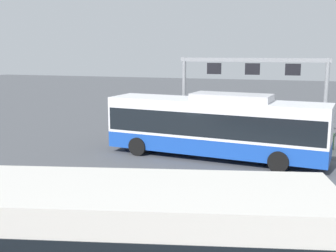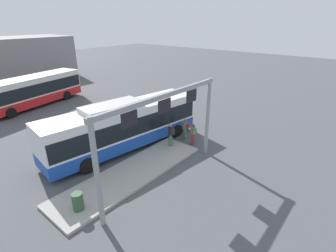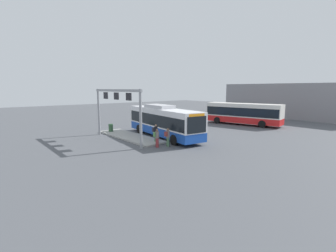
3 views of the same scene
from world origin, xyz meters
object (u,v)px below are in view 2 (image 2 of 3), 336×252
object	(u,v)px
person_waiting_mid	(193,133)
trash_bin	(78,201)
bus_main	(124,124)
bus_background_left	(33,89)
person_boarding	(185,129)
person_waiting_near	(171,134)

from	to	relation	value
person_waiting_mid	trash_bin	size ratio (longest dim) A/B	1.86
bus_main	bus_background_left	world-z (taller)	bus_main
person_boarding	person_waiting_near	xyz separation A→B (m)	(-1.80, -0.04, 0.16)
bus_main	trash_bin	distance (m)	6.88
person_boarding	person_waiting_near	world-z (taller)	person_waiting_near
person_waiting_mid	trash_bin	bearing A→B (deg)	116.95
person_boarding	bus_background_left	bearing A→B (deg)	3.90
bus_background_left	person_waiting_near	xyz separation A→B (m)	(1.74, -17.13, -0.73)
person_waiting_near	person_boarding	bearing A→B (deg)	-69.85
person_boarding	trash_bin	world-z (taller)	person_boarding
person_waiting_mid	trash_bin	world-z (taller)	person_waiting_mid
bus_background_left	person_boarding	xyz separation A→B (m)	(3.54, -17.09, -0.89)
person_waiting_near	trash_bin	size ratio (longest dim) A/B	1.86
person_waiting_near	trash_bin	distance (m)	7.96
trash_bin	person_boarding	bearing A→B (deg)	4.80
person_boarding	person_waiting_mid	bearing A→B (deg)	151.41
bus_background_left	trash_bin	size ratio (longest dim) A/B	12.13
bus_background_left	trash_bin	distance (m)	18.97
bus_main	person_boarding	distance (m)	4.64
bus_main	person_waiting_mid	size ratio (longest dim) A/B	7.04
person_boarding	person_waiting_mid	size ratio (longest dim) A/B	1.00
bus_main	trash_bin	xyz separation A→B (m)	(-5.91, -3.32, -1.20)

